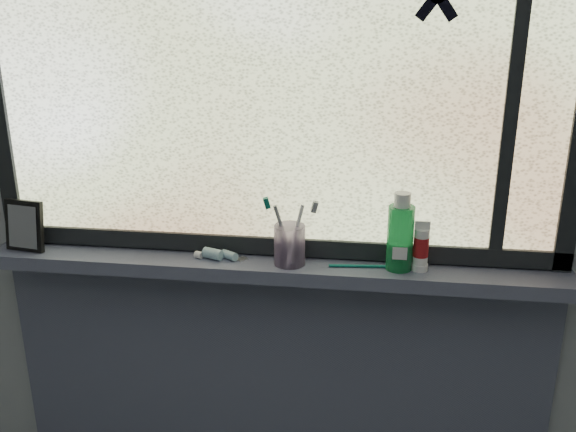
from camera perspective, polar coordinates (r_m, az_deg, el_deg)
The scene contains 12 objects.
wall_back at distance 1.77m, azimuth -1.12°, elevation 3.74°, with size 3.00×0.01×2.50m, color #9EA3A8.
windowsill at distance 1.79m, azimuth -1.44°, elevation -4.66°, with size 1.62×0.14×0.04m, color #51556C.
sill_apron at distance 2.09m, azimuth -1.05°, elevation -16.85°, with size 1.62×0.02×0.98m, color #51556C.
window_pane at distance 1.69m, azimuth -1.30°, elevation 12.70°, with size 1.50×0.01×1.00m, color silver.
frame_bottom at distance 1.81m, azimuth -1.21°, elevation -2.60°, with size 1.60×0.03×0.05m, color black.
frame_mullion at distance 1.70m, azimuth 19.51°, elevation 11.65°, with size 0.04×0.03×1.00m, color black.
vanity_mirror at distance 1.98m, azimuth -22.38°, elevation -0.79°, with size 0.12×0.06×0.15m, color black.
toothpaste_tube at distance 1.80m, azimuth -6.13°, elevation -3.39°, with size 0.17×0.04×0.03m, color white, non-canonical shape.
toothbrush_cup at distance 1.74m, azimuth 0.14°, elevation -2.59°, with size 0.08×0.08×0.11m, color #AE8EBC.
toothbrush_lying at distance 1.75m, azimuth 6.21°, elevation -4.37°, with size 0.19×0.02×0.01m, color #0B6656, non-canonical shape.
mouthwash_bottle at distance 1.72m, azimuth 9.97°, elevation -1.37°, with size 0.07×0.07×0.18m, color green.
cream_tube at distance 1.73m, azimuth 11.76°, elevation -2.48°, with size 0.04×0.04×0.10m, color silver.
Camera 1 is at (0.27, -0.38, 1.73)m, focal length 40.00 mm.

